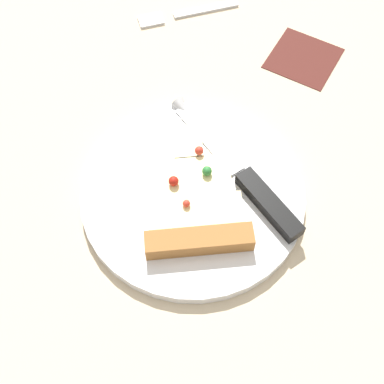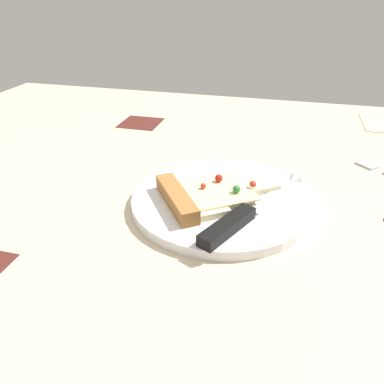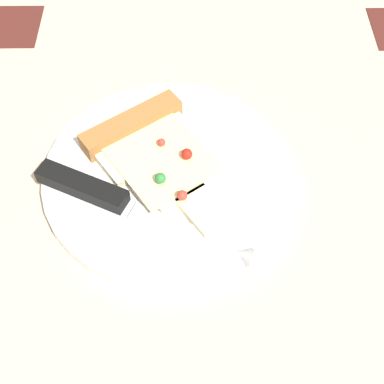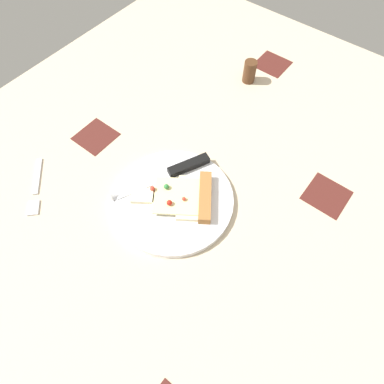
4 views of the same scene
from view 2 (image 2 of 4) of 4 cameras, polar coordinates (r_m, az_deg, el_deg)
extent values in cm
cube|color=#C6B293|center=(52.82, -5.46, -6.99)|extent=(137.38, 137.38, 3.00)
cube|color=#4C1E19|center=(91.97, -7.69, 10.17)|extent=(9.00, 9.00, 0.20)
cylinder|color=silver|center=(56.99, 4.39, -1.28)|extent=(26.67, 26.67, 1.46)
cube|color=beige|center=(54.99, 0.64, -0.93)|extent=(12.45, 11.24, 1.00)
cube|color=beige|center=(56.96, 5.81, 0.05)|extent=(9.11, 8.72, 1.00)
cube|color=beige|center=(59.13, 10.17, 0.88)|extent=(5.94, 6.32, 1.00)
cube|color=#F2E099|center=(55.69, 3.52, 0.20)|extent=(13.28, 13.47, 0.30)
cube|color=#9E6633|center=(53.82, -2.34, -0.94)|extent=(11.31, 9.03, 2.20)
sphere|color=red|center=(55.69, 1.72, 0.92)|extent=(0.86, 0.86, 0.86)
sphere|color=red|center=(56.68, 9.13, 1.19)|extent=(1.06, 1.06, 1.06)
sphere|color=#2D7A38|center=(54.90, 6.69, 0.45)|extent=(1.15, 1.15, 1.15)
sphere|color=#B21E14|center=(57.66, 4.03, 2.09)|extent=(1.18, 1.18, 1.18)
cube|color=silver|center=(57.66, 12.19, -0.52)|extent=(11.70, 6.96, 0.30)
cone|color=silver|center=(62.48, 14.87, 1.58)|extent=(2.66, 2.66, 2.00)
cube|color=black|center=(48.43, 5.30, -5.28)|extent=(9.98, 6.28, 1.60)
cube|color=silver|center=(76.16, 24.84, 3.88)|extent=(4.24, 4.25, 0.80)
camera|label=1|loc=(0.56, -50.28, 51.34)|focal=50.62mm
camera|label=3|loc=(0.60, 53.54, 36.74)|focal=50.26mm
camera|label=4|loc=(0.90, -14.79, 51.99)|focal=31.38mm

